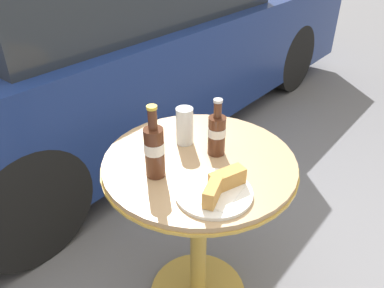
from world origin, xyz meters
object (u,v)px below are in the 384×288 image
at_px(cola_bottle_right, 217,133).
at_px(drinking_glass, 185,127).
at_px(cola_bottle_left, 154,149).
at_px(lunch_plate_near, 217,189).
at_px(parked_car, 118,40).
at_px(bistro_table, 199,201).

distance_m(cola_bottle_right, drinking_glass, 0.14).
xyz_separation_m(cola_bottle_left, lunch_plate_near, (0.05, -0.22, -0.08)).
height_order(drinking_glass, parked_car, parked_car).
xyz_separation_m(bistro_table, drinking_glass, (0.05, 0.11, 0.27)).
distance_m(cola_bottle_right, lunch_plate_near, 0.25).
distance_m(bistro_table, cola_bottle_right, 0.29).
relative_size(cola_bottle_right, drinking_glass, 1.49).
distance_m(drinking_glass, parked_car, 1.79).
relative_size(drinking_glass, lunch_plate_near, 0.59).
xyz_separation_m(cola_bottle_right, lunch_plate_near, (-0.19, -0.14, -0.06)).
bearing_deg(drinking_glass, parked_car, 57.58).
bearing_deg(cola_bottle_left, drinking_glass, 15.00).
relative_size(bistro_table, cola_bottle_right, 3.50).
xyz_separation_m(cola_bottle_right, drinking_glass, (-0.02, 0.14, -0.02)).
height_order(cola_bottle_left, cola_bottle_right, cola_bottle_left).
height_order(cola_bottle_right, lunch_plate_near, cola_bottle_right).
bearing_deg(parked_car, bistro_table, -121.92).
height_order(bistro_table, cola_bottle_left, cola_bottle_left).
distance_m(bistro_table, cola_bottle_left, 0.35).
xyz_separation_m(bistro_table, parked_car, (1.01, 1.62, 0.10)).
relative_size(cola_bottle_right, lunch_plate_near, 0.88).
bearing_deg(parked_car, cola_bottle_left, -126.95).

